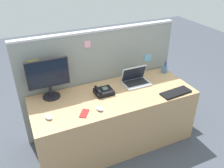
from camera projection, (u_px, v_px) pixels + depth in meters
name	position (u px, v px, depth m)	size (l,w,h in m)	color
ground_plane	(114.00, 140.00, 3.11)	(10.00, 10.00, 0.00)	#424751
desk	(114.00, 119.00, 2.94)	(1.93, 0.76, 0.71)	tan
cubicle_divider	(100.00, 80.00, 3.10)	(2.06, 0.08, 1.38)	gray
desktop_monitor	(48.00, 76.00, 2.59)	(0.47, 0.20, 0.47)	black
laptop	(135.00, 79.00, 2.97)	(0.33, 0.23, 0.22)	silver
desk_phone	(103.00, 91.00, 2.77)	(0.21, 0.18, 0.09)	black
keyboard_main	(176.00, 93.00, 2.78)	(0.38, 0.14, 0.02)	black
computer_mouse_right_hand	(48.00, 117.00, 2.37)	(0.06, 0.10, 0.03)	silver
computer_mouse_left_hand	(99.00, 109.00, 2.49)	(0.06, 0.10, 0.03)	#B2B5BC
pen_cup	(164.00, 69.00, 3.24)	(0.08, 0.08, 0.17)	#4C7093
cell_phone_red_case	(84.00, 113.00, 2.44)	(0.07, 0.15, 0.01)	#B22323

